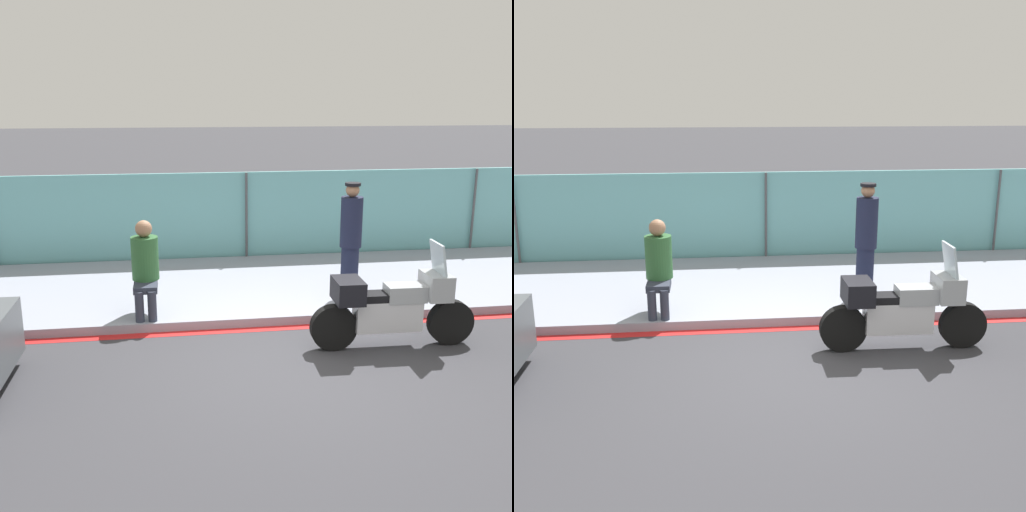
% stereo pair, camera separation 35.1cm
% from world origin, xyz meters
% --- Properties ---
extents(ground_plane, '(120.00, 120.00, 0.00)m').
position_xyz_m(ground_plane, '(0.00, 0.00, 0.00)').
color(ground_plane, '#38383D').
extents(sidewalk, '(35.60, 3.51, 0.14)m').
position_xyz_m(sidewalk, '(0.00, 3.07, 0.07)').
color(sidewalk, '#8E93A3').
rests_on(sidewalk, ground_plane).
extents(curb_paint_stripe, '(35.60, 0.18, 0.01)m').
position_xyz_m(curb_paint_stripe, '(0.00, 1.22, 0.00)').
color(curb_paint_stripe, red).
rests_on(curb_paint_stripe, ground_plane).
extents(storefront_fence, '(33.82, 0.17, 1.82)m').
position_xyz_m(storefront_fence, '(0.00, 4.91, 0.91)').
color(storefront_fence, '#6BB2B7').
rests_on(storefront_fence, ground_plane).
extents(motorcycle, '(2.24, 0.52, 1.42)m').
position_xyz_m(motorcycle, '(1.37, 0.37, 0.57)').
color(motorcycle, black).
rests_on(motorcycle, ground_plane).
extents(officer_standing, '(0.35, 0.35, 1.82)m').
position_xyz_m(officer_standing, '(1.33, 2.18, 1.08)').
color(officer_standing, '#191E38').
rests_on(officer_standing, sidewalk).
extents(person_seated_on_curb, '(0.40, 0.71, 1.38)m').
position_xyz_m(person_seated_on_curb, '(-1.88, 1.80, 0.90)').
color(person_seated_on_curb, '#2D3342').
rests_on(person_seated_on_curb, sidewalk).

